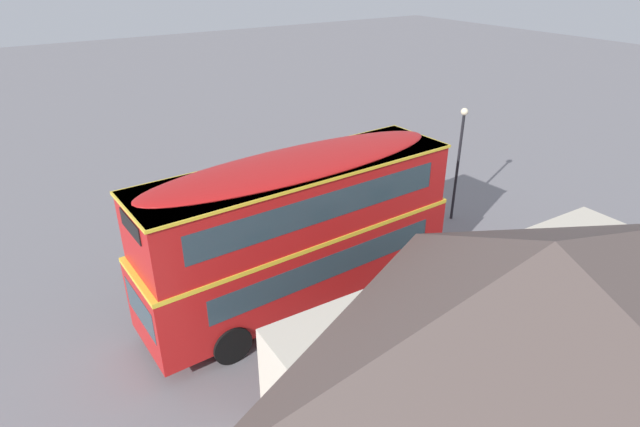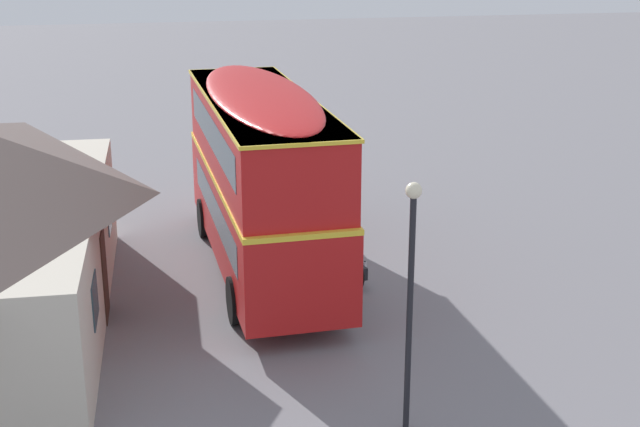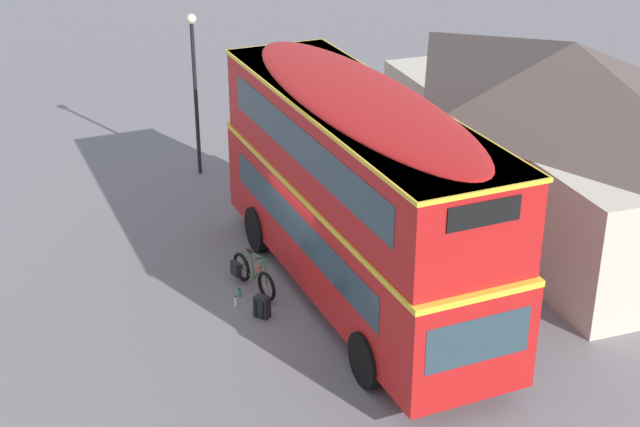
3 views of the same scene
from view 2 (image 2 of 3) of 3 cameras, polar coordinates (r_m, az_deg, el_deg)
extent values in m
plane|color=slate|center=(23.05, -1.41, -3.95)|extent=(120.00, 120.00, 0.00)
cylinder|color=black|center=(25.90, -7.41, -0.26)|extent=(1.11, 0.33, 1.10)
cylinder|color=black|center=(26.24, -2.25, 0.13)|extent=(1.11, 0.33, 1.10)
cylinder|color=black|center=(20.31, -5.42, -5.52)|extent=(1.11, 0.33, 1.10)
cylinder|color=black|center=(20.75, 1.11, -4.92)|extent=(1.11, 0.33, 1.10)
cube|color=red|center=(22.92, -3.68, -0.07)|extent=(9.81, 2.93, 2.10)
cube|color=yellow|center=(22.60, -3.73, 2.52)|extent=(9.83, 2.95, 0.12)
cube|color=red|center=(22.35, -3.78, 4.94)|extent=(9.52, 2.87, 1.90)
ellipsoid|color=red|center=(22.14, -3.84, 7.54)|extent=(9.32, 2.81, 0.36)
cube|color=#2D424C|center=(27.43, -5.49, 3.52)|extent=(0.15, 2.05, 0.90)
cube|color=black|center=(26.81, -5.60, 8.27)|extent=(0.12, 1.38, 0.44)
cube|color=#2D424C|center=(22.87, -0.54, 0.72)|extent=(7.57, 0.38, 0.76)
cube|color=#2D424C|center=(22.56, -0.74, 5.49)|extent=(7.95, 0.40, 0.80)
cube|color=#2D424C|center=(22.47, -6.71, 0.26)|extent=(7.57, 0.38, 0.76)
cube|color=#2D424C|center=(22.15, -6.90, 5.12)|extent=(7.95, 0.40, 0.80)
cube|color=yellow|center=(22.16, -3.83, 7.23)|extent=(9.62, 2.95, 0.08)
torus|color=black|center=(23.07, 1.17, -3.02)|extent=(0.68, 0.24, 0.68)
torus|color=black|center=(22.19, 2.40, -3.93)|extent=(0.68, 0.24, 0.68)
cylinder|color=#B2B2B7|center=(23.07, 1.17, -3.02)|extent=(0.07, 0.11, 0.05)
cylinder|color=#B2B2B7|center=(22.19, 2.40, -3.93)|extent=(0.07, 0.11, 0.05)
cylinder|color=#2D6B38|center=(22.73, 1.49, -2.55)|extent=(0.48, 0.15, 0.74)
cylinder|color=#2D6B38|center=(22.56, 1.58, -1.89)|extent=(0.59, 0.18, 0.15)
cylinder|color=#2D6B38|center=(22.50, 1.83, -2.93)|extent=(0.18, 0.08, 0.61)
cylinder|color=#2D6B38|center=(22.43, 2.07, -3.76)|extent=(0.55, 0.16, 0.09)
cylinder|color=#2D6B38|center=(22.26, 2.16, -3.09)|extent=(0.43, 0.13, 0.56)
cylinder|color=#2D6B38|center=(22.93, 1.20, -2.28)|extent=(0.10, 0.05, 0.66)
cylinder|color=black|center=(22.78, 1.24, -1.41)|extent=(0.14, 0.45, 0.03)
ellipsoid|color=black|center=(22.30, 1.95, -2.21)|extent=(0.28, 0.16, 0.06)
cube|color=black|center=(22.27, 2.74, -3.80)|extent=(0.31, 0.20, 0.32)
cylinder|color=#D84C33|center=(22.73, 1.49, -2.55)|extent=(0.07, 0.07, 0.18)
cube|color=black|center=(23.75, 1.57, -2.63)|extent=(0.38, 0.37, 0.48)
ellipsoid|color=black|center=(23.67, 1.57, -2.09)|extent=(0.36, 0.35, 0.10)
cube|color=black|center=(23.69, 1.40, -2.88)|extent=(0.20, 0.18, 0.17)
cylinder|color=black|center=(23.79, 1.90, -2.61)|extent=(0.05, 0.05, 0.39)
cylinder|color=black|center=(23.89, 1.56, -2.51)|extent=(0.05, 0.05, 0.39)
cylinder|color=green|center=(22.95, 2.63, -3.82)|extent=(0.07, 0.07, 0.19)
cylinder|color=black|center=(22.91, 2.64, -3.57)|extent=(0.04, 0.04, 0.03)
cylinder|color=silver|center=(23.34, 2.87, -3.37)|extent=(0.08, 0.08, 0.24)
cylinder|color=black|center=(23.29, 2.87, -3.07)|extent=(0.05, 0.05, 0.03)
cube|color=#3D2319|center=(20.92, -13.54, -3.76)|extent=(1.10, 0.07, 2.10)
cube|color=#2D424C|center=(18.19, -14.14, -5.37)|extent=(1.10, 0.07, 0.90)
cube|color=#2D424C|center=(23.32, -13.28, -0.01)|extent=(1.10, 0.07, 0.90)
cylinder|color=black|center=(15.57, 5.71, -6.67)|extent=(0.11, 0.11, 4.36)
sphere|color=#F2E5BF|center=(14.75, 5.99, 1.46)|extent=(0.28, 0.28, 0.28)
camera|label=1|loc=(29.76, -29.99, 18.05)|focal=29.19mm
camera|label=3|loc=(39.49, 3.56, 20.99)|focal=53.02mm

